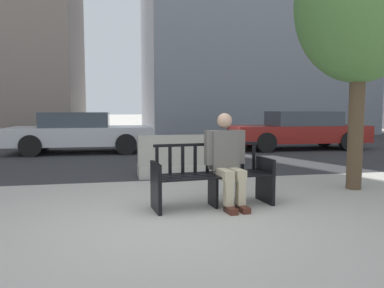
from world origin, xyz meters
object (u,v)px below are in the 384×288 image
object	(u,v)px
car_sedan_mid	(299,130)
seated_person	(227,158)
street_bench	(212,178)
street_tree	(361,4)
car_sedan_far	(81,132)
jersey_barrier_centre	(187,159)

from	to	relation	value
car_sedan_mid	seated_person	bearing A→B (deg)	-124.14
street_bench	seated_person	xyz separation A→B (m)	(0.19, -0.04, 0.29)
street_bench	car_sedan_mid	bearing A→B (deg)	54.63
street_tree	car_sedan_far	distance (m)	8.69
car_sedan_far	street_tree	bearing A→B (deg)	-52.16
street_bench	seated_person	distance (m)	0.35
jersey_barrier_centre	car_sedan_far	world-z (taller)	car_sedan_far
street_bench	car_sedan_far	xyz separation A→B (m)	(-2.43, 7.22, 0.25)
car_sedan_far	car_sedan_mid	bearing A→B (deg)	-3.11
street_bench	car_sedan_far	world-z (taller)	car_sedan_far
street_bench	street_tree	xyz separation A→B (m)	(2.68, 0.63, 2.71)
street_bench	street_tree	size ratio (longest dim) A/B	0.39
jersey_barrier_centre	car_sedan_mid	bearing A→B (deg)	42.43
street_bench	jersey_barrier_centre	xyz separation A→B (m)	(0.09, 2.48, -0.06)
car_sedan_far	jersey_barrier_centre	bearing A→B (deg)	-61.91
street_bench	car_sedan_far	size ratio (longest dim) A/B	0.39
jersey_barrier_centre	car_sedan_far	distance (m)	5.38
jersey_barrier_centre	seated_person	bearing A→B (deg)	-87.74
street_tree	car_sedan_mid	world-z (taller)	street_tree
jersey_barrier_centre	street_tree	distance (m)	4.21
seated_person	car_sedan_far	xyz separation A→B (m)	(-2.63, 7.25, -0.04)
jersey_barrier_centre	car_sedan_mid	distance (m)	6.44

